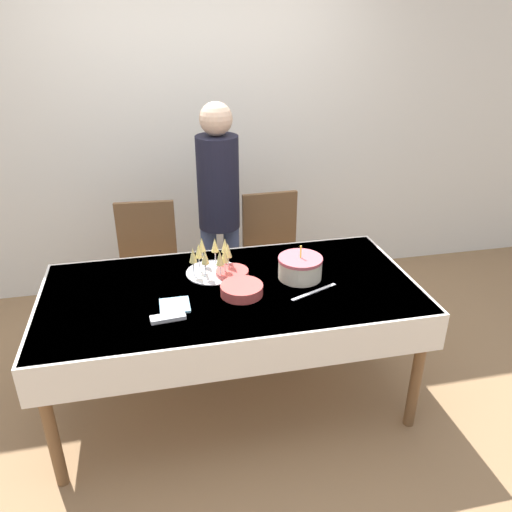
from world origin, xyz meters
TOP-DOWN VIEW (x-y plane):
  - ground_plane at (0.00, 0.00)m, footprint 12.00×12.00m
  - wall_back at (0.00, 1.58)m, footprint 8.00×0.05m
  - dining_table at (0.00, 0.00)m, footprint 2.02×1.00m
  - dining_chair_far_left at (-0.44, 0.82)m, footprint 0.45×0.45m
  - dining_chair_far_right at (0.45, 0.82)m, footprint 0.43×0.43m
  - birthday_cake at (0.40, 0.03)m, footprint 0.25×0.25m
  - champagne_tray at (-0.07, 0.19)m, footprint 0.31×0.31m
  - plate_stack_main at (0.04, -0.08)m, footprint 0.23×0.23m
  - plate_stack_dessert at (0.03, 0.13)m, footprint 0.19×0.19m
  - cake_knife at (0.42, -0.14)m, footprint 0.28×0.13m
  - fork_pile at (-0.35, -0.24)m, footprint 0.18×0.08m
  - napkin_pile at (-0.31, -0.13)m, footprint 0.15×0.15m
  - person_standing at (0.06, 0.83)m, footprint 0.28×0.28m

SIDE VIEW (x-z plane):
  - ground_plane at x=0.00m, z-range 0.00..0.00m
  - dining_chair_far_left at x=-0.44m, z-range 0.05..1.02m
  - dining_chair_far_right at x=0.45m, z-range 0.05..1.02m
  - dining_table at x=0.00m, z-range 0.28..1.05m
  - cake_knife at x=0.42m, z-range 0.77..0.77m
  - napkin_pile at x=-0.31m, z-range 0.77..0.78m
  - fork_pile at x=-0.35m, z-range 0.77..0.79m
  - plate_stack_dessert at x=0.03m, z-range 0.77..0.80m
  - plate_stack_main at x=0.04m, z-range 0.77..0.82m
  - birthday_cake at x=0.40m, z-range 0.73..0.93m
  - champagne_tray at x=-0.07m, z-range 0.77..0.95m
  - person_standing at x=0.06m, z-range 0.16..1.78m
  - wall_back at x=0.00m, z-range 0.00..2.70m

